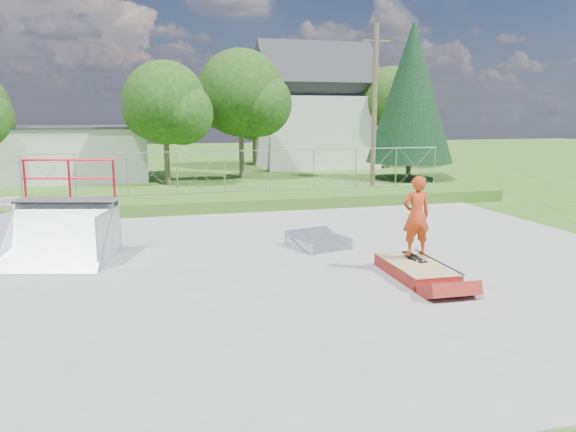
% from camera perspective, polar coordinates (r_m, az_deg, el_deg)
% --- Properties ---
extents(ground, '(120.00, 120.00, 0.00)m').
position_cam_1_polar(ground, '(14.29, 0.14, -5.30)').
color(ground, '#2E5A19').
rests_on(ground, ground).
extents(concrete_pad, '(20.00, 16.00, 0.04)m').
position_cam_1_polar(concrete_pad, '(14.28, 0.14, -5.23)').
color(concrete_pad, gray).
rests_on(concrete_pad, ground).
extents(grass_berm, '(24.00, 3.00, 0.50)m').
position_cam_1_polar(grass_berm, '(23.34, -6.03, 1.44)').
color(grass_berm, '#2E5A19').
rests_on(grass_berm, ground).
extents(grind_box, '(1.23, 2.43, 0.36)m').
position_cam_1_polar(grind_box, '(13.79, 12.83, -5.38)').
color(grind_box, maroon).
rests_on(grind_box, concrete_pad).
extents(quarter_pipe, '(3.12, 2.83, 2.64)m').
position_cam_1_polar(quarter_pipe, '(15.60, -22.53, 0.20)').
color(quarter_pipe, '#999CA0').
rests_on(quarter_pipe, concrete_pad).
extents(flat_bank_ramp, '(1.78, 1.84, 0.44)m').
position_cam_1_polar(flat_bank_ramp, '(16.30, 3.15, -2.55)').
color(flat_bank_ramp, '#999CA0').
rests_on(flat_bank_ramp, concrete_pad).
extents(skateboard, '(0.36, 0.82, 0.13)m').
position_cam_1_polar(skateboard, '(14.07, 12.72, -4.13)').
color(skateboard, black).
rests_on(skateboard, grind_box).
extents(skater, '(0.73, 0.50, 1.93)m').
position_cam_1_polar(skater, '(13.86, 12.88, -0.27)').
color(skater, '#BF3C15').
rests_on(skater, grind_box).
extents(chain_link_fence, '(20.00, 0.06, 1.80)m').
position_cam_1_polar(chain_link_fence, '(24.17, -6.46, 4.49)').
color(chain_link_fence, gray).
rests_on(chain_link_fence, grass_berm).
extents(utility_building_flat, '(10.00, 6.00, 3.00)m').
position_cam_1_polar(utility_building_flat, '(35.61, -22.30, 5.83)').
color(utility_building_flat, silver).
rests_on(utility_building_flat, ground).
extents(gable_house, '(8.40, 6.08, 8.94)m').
position_cam_1_polar(gable_house, '(41.25, 2.71, 10.37)').
color(gable_house, silver).
rests_on(gable_house, ground).
extents(utility_pole, '(0.24, 0.24, 8.00)m').
position_cam_1_polar(utility_pole, '(27.61, 8.76, 10.57)').
color(utility_pole, brown).
rests_on(utility_pole, ground).
extents(tree_left_near, '(4.76, 4.48, 6.65)m').
position_cam_1_polar(tree_left_near, '(31.16, -11.92, 10.88)').
color(tree_left_near, brown).
rests_on(tree_left_near, ground).
extents(tree_center, '(5.44, 5.12, 7.60)m').
position_cam_1_polar(tree_center, '(33.71, -4.28, 12.05)').
color(tree_center, brown).
rests_on(tree_center, ground).
extents(tree_right_far, '(5.10, 4.80, 7.12)m').
position_cam_1_polar(tree_right_far, '(41.19, 10.80, 11.18)').
color(tree_right_far, brown).
rests_on(tree_right_far, ground).
extents(tree_back_mid, '(4.08, 3.84, 5.70)m').
position_cam_1_polar(tree_back_mid, '(42.06, -3.07, 10.09)').
color(tree_back_mid, brown).
rests_on(tree_back_mid, ground).
extents(conifer_tree, '(5.04, 5.04, 9.10)m').
position_cam_1_polar(conifer_tree, '(34.08, 12.43, 12.17)').
color(conifer_tree, brown).
rests_on(conifer_tree, ground).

